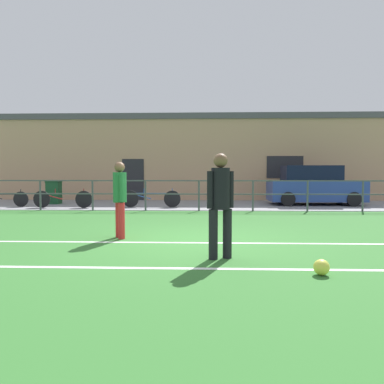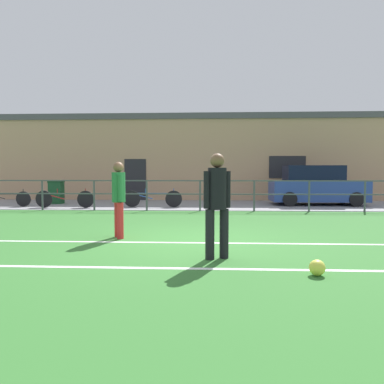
% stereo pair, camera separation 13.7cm
% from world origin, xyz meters
% --- Properties ---
extents(ground, '(60.00, 44.00, 0.04)m').
position_xyz_m(ground, '(0.00, 0.00, -0.02)').
color(ground, '#33702D').
extents(field_line_touchline, '(36.00, 0.11, 0.00)m').
position_xyz_m(field_line_touchline, '(0.00, -0.26, 0.00)').
color(field_line_touchline, white).
rests_on(field_line_touchline, ground).
extents(field_line_hash, '(36.00, 0.11, 0.00)m').
position_xyz_m(field_line_hash, '(0.00, -2.32, 0.00)').
color(field_line_hash, white).
rests_on(field_line_hash, ground).
extents(pavement_strip, '(48.00, 5.00, 0.02)m').
position_xyz_m(pavement_strip, '(0.00, 8.50, 0.01)').
color(pavement_strip, gray).
rests_on(pavement_strip, ground).
extents(perimeter_fence, '(36.07, 0.07, 1.15)m').
position_xyz_m(perimeter_fence, '(0.00, 6.00, 0.75)').
color(perimeter_fence, '#474C51').
rests_on(perimeter_fence, ground).
extents(clubhouse_facade, '(28.00, 2.56, 4.40)m').
position_xyz_m(clubhouse_facade, '(0.00, 12.20, 2.21)').
color(clubhouse_facade, tan).
rests_on(clubhouse_facade, ground).
extents(player_goalkeeper, '(0.45, 0.31, 1.78)m').
position_xyz_m(player_goalkeeper, '(0.52, -1.65, 1.01)').
color(player_goalkeeper, black).
rests_on(player_goalkeeper, ground).
extents(player_striker, '(0.29, 0.42, 1.68)m').
position_xyz_m(player_striker, '(-1.63, 0.25, 0.96)').
color(player_striker, red).
rests_on(player_striker, ground).
extents(soccer_ball_match, '(0.23, 0.23, 0.23)m').
position_xyz_m(soccer_ball_match, '(1.92, -2.62, 0.11)').
color(soccer_ball_match, '#E5E04C').
rests_on(soccer_ball_match, ground).
extents(parked_car_red, '(3.99, 1.86, 1.71)m').
position_xyz_m(parked_car_red, '(4.99, 8.70, 0.82)').
color(parked_car_red, '#28428E').
rests_on(parked_car_red, pavement_strip).
extents(bicycle_parked_0, '(2.39, 0.04, 0.77)m').
position_xyz_m(bicycle_parked_0, '(-1.97, 7.20, 0.37)').
color(bicycle_parked_0, black).
rests_on(bicycle_parked_0, pavement_strip).
extents(bicycle_parked_1, '(2.18, 0.04, 0.73)m').
position_xyz_m(bicycle_parked_1, '(-8.14, 7.20, 0.35)').
color(bicycle_parked_1, black).
rests_on(bicycle_parked_1, pavement_strip).
extents(bicycle_parked_2, '(2.39, 0.04, 0.77)m').
position_xyz_m(bicycle_parked_2, '(-5.47, 6.82, 0.38)').
color(bicycle_parked_2, black).
rests_on(bicycle_parked_2, pavement_strip).
extents(trash_bin_0, '(0.60, 0.51, 1.04)m').
position_xyz_m(trash_bin_0, '(-6.56, 8.63, 0.55)').
color(trash_bin_0, '#194C28').
rests_on(trash_bin_0, pavement_strip).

